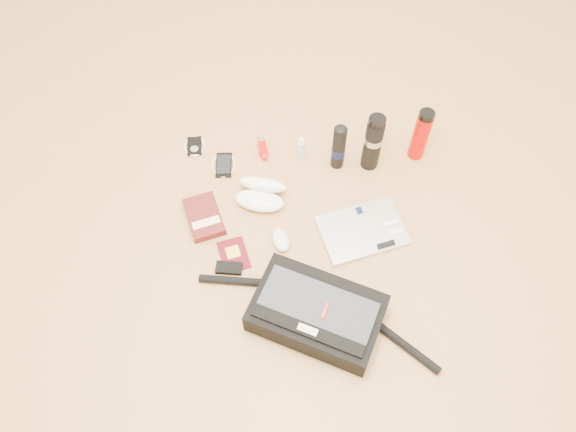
{
  "coord_description": "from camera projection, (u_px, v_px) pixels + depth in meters",
  "views": [
    {
      "loc": [
        -0.03,
        -0.94,
        1.76
      ],
      "look_at": [
        -0.05,
        0.13,
        0.06
      ],
      "focal_mm": 35.0,
      "sensor_mm": 36.0,
      "label": 1
    }
  ],
  "objects": [
    {
      "name": "laptop",
      "position": [
        363.0,
        231.0,
        2.03
      ],
      "size": [
        0.35,
        0.3,
        0.03
      ],
      "rotation": [
        0.0,
        0.0,
        0.33
      ],
      "color": "#BAB9BC",
      "rests_on": "ground"
    },
    {
      "name": "ipod",
      "position": [
        194.0,
        146.0,
        2.24
      ],
      "size": [
        0.09,
        0.1,
        0.01
      ],
      "rotation": [
        0.0,
        0.0,
        0.12
      ],
      "color": "black",
      "rests_on": "ground"
    },
    {
      "name": "thermos_black",
      "position": [
        373.0,
        142.0,
        2.09
      ],
      "size": [
        0.07,
        0.07,
        0.26
      ],
      "rotation": [
        0.0,
        0.0,
        -0.06
      ],
      "color": "black",
      "rests_on": "ground"
    },
    {
      "name": "spray_bottle",
      "position": [
        301.0,
        148.0,
        2.18
      ],
      "size": [
        0.03,
        0.03,
        0.11
      ],
      "rotation": [
        0.0,
        0.0,
        0.02
      ],
      "color": "#99BDD5",
      "rests_on": "ground"
    },
    {
      "name": "aerosol_can",
      "position": [
        339.0,
        147.0,
        2.11
      ],
      "size": [
        0.06,
        0.06,
        0.22
      ],
      "rotation": [
        0.0,
        0.0,
        0.18
      ],
      "color": "black",
      "rests_on": "ground"
    },
    {
      "name": "inhaler",
      "position": [
        263.0,
        148.0,
        2.23
      ],
      "size": [
        0.04,
        0.11,
        0.03
      ],
      "rotation": [
        0.0,
        0.0,
        0.21
      ],
      "color": "#C00600",
      "rests_on": "ground"
    },
    {
      "name": "phone",
      "position": [
        224.0,
        165.0,
        2.19
      ],
      "size": [
        0.1,
        0.12,
        0.01
      ],
      "rotation": [
        0.0,
        0.0,
        0.04
      ],
      "color": "black",
      "rests_on": "ground"
    },
    {
      "name": "mouse",
      "position": [
        281.0,
        240.0,
        2.0
      ],
      "size": [
        0.08,
        0.11,
        0.03
      ],
      "rotation": [
        0.0,
        0.0,
        0.28
      ],
      "color": "silver",
      "rests_on": "ground"
    },
    {
      "name": "thermos_red",
      "position": [
        421.0,
        135.0,
        2.13
      ],
      "size": [
        0.07,
        0.07,
        0.24
      ],
      "rotation": [
        0.0,
        0.0,
        0.2
      ],
      "color": "#B30603",
      "rests_on": "ground"
    },
    {
      "name": "ground",
      "position": [
        301.0,
        255.0,
        1.99
      ],
      "size": [
        4.0,
        4.0,
        0.0
      ],
      "primitive_type": "plane",
      "color": "#A87C46",
      "rests_on": "ground"
    },
    {
      "name": "book",
      "position": [
        205.0,
        217.0,
        2.06
      ],
      "size": [
        0.18,
        0.21,
        0.03
      ],
      "rotation": [
        0.0,
        0.0,
        0.36
      ],
      "color": "#4E1414",
      "rests_on": "ground"
    },
    {
      "name": "messenger_bag",
      "position": [
        316.0,
        313.0,
        1.82
      ],
      "size": [
        0.8,
        0.4,
        0.12
      ],
      "rotation": [
        0.0,
        0.0,
        -0.37
      ],
      "color": "black",
      "rests_on": "ground"
    },
    {
      "name": "passport",
      "position": [
        234.0,
        255.0,
        1.99
      ],
      "size": [
        0.13,
        0.16,
        0.01
      ],
      "rotation": [
        0.0,
        0.0,
        0.33
      ],
      "color": "#49080F",
      "rests_on": "ground"
    },
    {
      "name": "sunglasses_case",
      "position": [
        261.0,
        193.0,
        2.09
      ],
      "size": [
        0.21,
        0.18,
        0.11
      ],
      "rotation": [
        0.0,
        0.0,
        -0.18
      ],
      "color": "white",
      "rests_on": "ground"
    }
  ]
}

